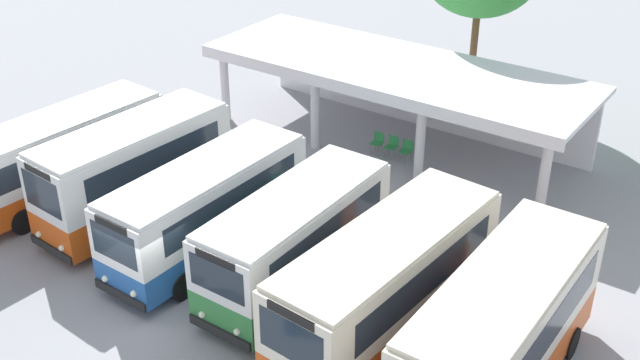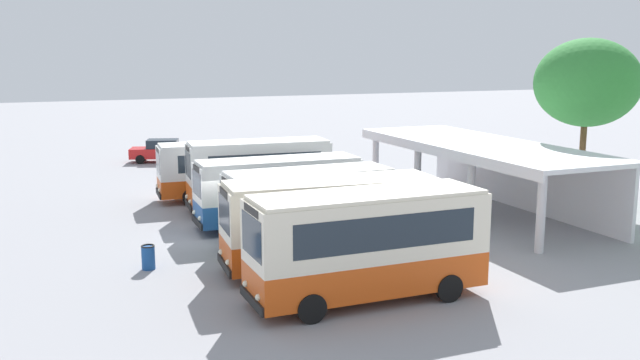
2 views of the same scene
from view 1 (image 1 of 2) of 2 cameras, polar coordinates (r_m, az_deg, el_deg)
name	(u,v)px [view 1 (image 1 of 2)]	position (r m, az deg, el deg)	size (l,w,h in m)	color
ground_plane	(144,308)	(23.68, -12.65, -9.02)	(180.00, 180.00, 0.00)	#939399
city_bus_nearest_orange	(60,153)	(29.20, -18.31, 1.84)	(2.65, 8.04, 3.05)	black
city_bus_second_in_row	(134,169)	(26.92, -13.32, 0.75)	(2.69, 7.11, 3.50)	black
city_bus_middle_cream	(207,206)	(24.78, -8.22, -1.87)	(2.43, 7.49, 3.10)	black
city_bus_fourth_amber	(296,237)	(23.00, -1.78, -4.19)	(2.38, 6.94, 3.11)	black
city_bus_fifth_blue	(387,281)	(21.13, 4.86, -7.33)	(2.90, 7.99, 3.31)	black
city_bus_far_end_green	(501,331)	(19.82, 13.00, -10.59)	(2.46, 7.65, 3.49)	black
terminal_canopy	(403,79)	(31.87, 6.02, 7.32)	(15.49, 5.34, 3.40)	silver
waiting_chair_end_by_column	(378,141)	(31.37, 4.20, 2.84)	(0.45, 0.45, 0.86)	slate
waiting_chair_second_from_end	(392,145)	(31.11, 5.25, 2.56)	(0.45, 0.45, 0.86)	slate
waiting_chair_middle_seat	(406,149)	(30.83, 6.27, 2.24)	(0.45, 0.45, 0.86)	slate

